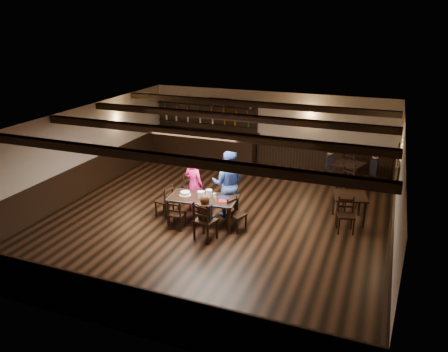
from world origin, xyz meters
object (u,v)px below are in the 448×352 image
(bar_counter, at_px, (205,140))
(dining_table, at_px, (203,200))
(woman_pink, at_px, (194,185))
(cake, at_px, (185,194))
(chair_near_left, at_px, (176,213))
(chair_near_right, at_px, (203,219))
(man_blue, at_px, (228,184))

(bar_counter, bearing_deg, dining_table, -67.08)
(woman_pink, height_order, cake, woman_pink)
(chair_near_left, distance_m, cake, 0.65)
(chair_near_left, bearing_deg, bar_counter, 106.36)
(cake, bearing_deg, chair_near_right, -43.64)
(chair_near_right, relative_size, cake, 3.30)
(dining_table, relative_size, chair_near_left, 2.29)
(chair_near_left, xyz_separation_m, chair_near_right, (0.90, -0.29, 0.13))
(chair_near_right, relative_size, bar_counter, 0.24)
(chair_near_right, height_order, bar_counter, bar_counter)
(dining_table, bearing_deg, chair_near_right, -65.92)
(chair_near_left, relative_size, cake, 2.60)
(cake, bearing_deg, man_blue, 37.96)
(man_blue, bearing_deg, cake, 26.45)
(chair_near_left, bearing_deg, cake, 89.81)
(cake, xyz_separation_m, bar_counter, (-1.72, 5.29, -0.07))
(chair_near_right, relative_size, man_blue, 0.55)
(chair_near_right, bearing_deg, chair_near_left, 162.00)
(dining_table, height_order, cake, cake)
(dining_table, xyz_separation_m, cake, (-0.51, -0.02, 0.11))
(chair_near_right, distance_m, bar_counter, 6.68)
(woman_pink, xyz_separation_m, bar_counter, (-1.66, 4.62, -0.07))
(woman_pink, distance_m, bar_counter, 4.91)
(man_blue, distance_m, cake, 1.21)
(bar_counter, bearing_deg, woman_pink, -70.24)
(cake, bearing_deg, dining_table, 2.49)
(dining_table, xyz_separation_m, man_blue, (0.44, 0.71, 0.25))
(dining_table, relative_size, man_blue, 0.99)
(dining_table, height_order, woman_pink, woman_pink)
(chair_near_right, bearing_deg, cake, 136.36)
(dining_table, bearing_deg, bar_counter, 112.92)
(dining_table, distance_m, woman_pink, 0.87)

